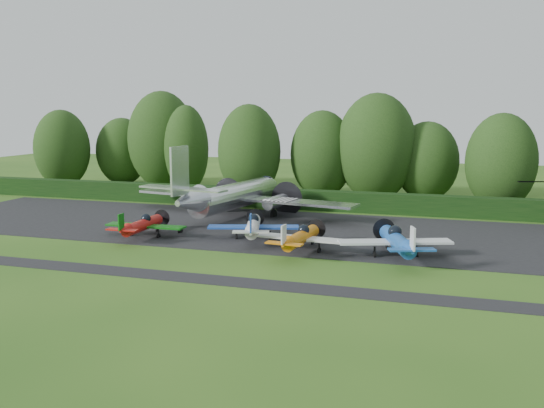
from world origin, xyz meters
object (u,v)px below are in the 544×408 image
(transport_plane, at_px, (235,196))
(light_plane_red, at_px, (143,225))
(light_plane_blue, at_px, (397,241))
(light_plane_orange, at_px, (301,237))
(light_plane_white, at_px, (253,226))

(transport_plane, distance_m, light_plane_red, 11.62)
(light_plane_red, height_order, light_plane_blue, light_plane_blue)
(light_plane_red, distance_m, light_plane_blue, 20.24)
(transport_plane, xyz_separation_m, light_plane_blue, (16.51, -11.69, -0.83))
(transport_plane, relative_size, light_plane_red, 3.33)
(transport_plane, height_order, light_plane_red, transport_plane)
(light_plane_orange, bearing_deg, light_plane_blue, -3.55)
(light_plane_white, xyz_separation_m, light_plane_orange, (4.62, -2.77, -0.04))
(light_plane_blue, bearing_deg, light_plane_white, -172.77)
(light_plane_red, relative_size, light_plane_blue, 0.84)
(light_plane_white, distance_m, light_plane_orange, 5.39)
(transport_plane, relative_size, light_plane_white, 3.09)
(light_plane_red, bearing_deg, light_plane_orange, -3.17)
(light_plane_white, height_order, light_plane_orange, light_plane_white)
(light_plane_white, bearing_deg, light_plane_red, -151.83)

